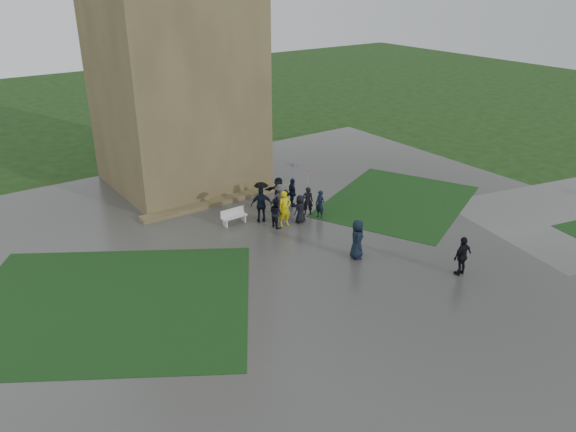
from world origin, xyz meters
TOP-DOWN VIEW (x-y plane):
  - ground at (0.00, 0.00)m, footprint 120.00×120.00m
  - plaza at (0.00, 2.00)m, footprint 34.00×34.00m
  - lawn_inset_left at (-8.50, 4.00)m, footprint 14.10×13.46m
  - lawn_inset_right at (8.50, 5.00)m, footprint 11.12×10.15m
  - tower at (0.00, 15.00)m, footprint 8.00×8.00m
  - tower_plinth at (0.00, 10.60)m, footprint 9.00×0.80m
  - bench at (-0.61, 7.73)m, footprint 1.39×0.47m
  - visitor_cluster at (2.15, 7.13)m, footprint 3.66×3.61m
  - pedestrian_mid at (2.08, 1.29)m, footprint 1.02×1.09m
  - pedestrian_near at (4.73, -2.46)m, footprint 1.04×0.60m

SIDE VIEW (x-z plane):
  - ground at x=0.00m, z-range 0.00..0.00m
  - plaza at x=0.00m, z-range 0.00..0.02m
  - lawn_inset_left at x=-8.50m, z-range 0.02..0.03m
  - lawn_inset_right at x=8.50m, z-range 0.02..0.03m
  - tower_plinth at x=0.00m, z-range 0.02..0.24m
  - bench at x=-0.61m, z-range 0.03..0.83m
  - pedestrian_near at x=4.73m, z-range 0.02..1.79m
  - pedestrian_mid at x=2.08m, z-range 0.02..1.87m
  - visitor_cluster at x=2.15m, z-range -0.15..2.36m
  - tower at x=0.00m, z-range 0.00..18.00m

